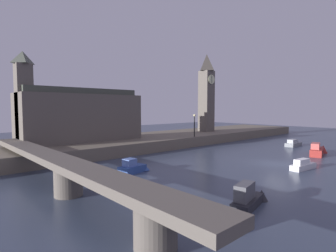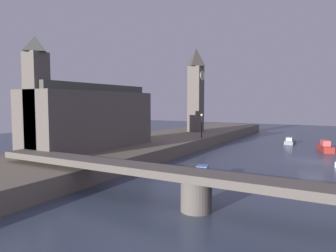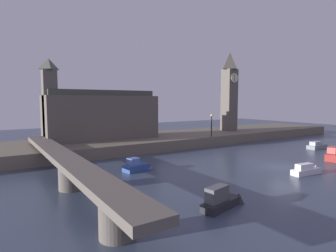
{
  "view_description": "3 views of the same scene",
  "coord_description": "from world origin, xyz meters",
  "px_view_note": "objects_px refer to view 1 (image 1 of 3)",
  "views": [
    {
      "loc": [
        -27.5,
        -13.19,
        6.01
      ],
      "look_at": [
        -0.86,
        16.18,
        3.26
      ],
      "focal_mm": 28.79,
      "sensor_mm": 36.0,
      "label": 1
    },
    {
      "loc": [
        -37.05,
        -2.83,
        6.54
      ],
      "look_at": [
        -2.74,
        16.76,
        3.53
      ],
      "focal_mm": 32.89,
      "sensor_mm": 36.0,
      "label": 2
    },
    {
      "loc": [
        -25.73,
        -17.48,
        6.97
      ],
      "look_at": [
        -2.68,
        17.88,
        3.18
      ],
      "focal_mm": 29.7,
      "sensor_mm": 36.0,
      "label": 3
    }
  ],
  "objects_px": {
    "boat_dinghy_red": "(318,150)",
    "boat_cruiser_grey": "(294,144)",
    "boat_ferry_white": "(304,165)",
    "parliament_hall": "(79,115)",
    "clock_tower": "(206,92)",
    "boat_barge_dark": "(250,198)",
    "streetlamp": "(194,122)",
    "boat_tour_blue": "(135,167)"
  },
  "relations": [
    {
      "from": "boat_dinghy_red",
      "to": "boat_cruiser_grey",
      "type": "bearing_deg",
      "value": 43.43
    },
    {
      "from": "boat_ferry_white",
      "to": "boat_dinghy_red",
      "type": "height_order",
      "value": "boat_dinghy_red"
    },
    {
      "from": "parliament_hall",
      "to": "boat_cruiser_grey",
      "type": "relative_size",
      "value": 4.07
    },
    {
      "from": "boat_cruiser_grey",
      "to": "boat_dinghy_red",
      "type": "xyz_separation_m",
      "value": [
        -5.55,
        -5.25,
        0.17
      ]
    },
    {
      "from": "clock_tower",
      "to": "boat_cruiser_grey",
      "type": "distance_m",
      "value": 17.73
    },
    {
      "from": "boat_barge_dark",
      "to": "clock_tower",
      "type": "bearing_deg",
      "value": 44.09
    },
    {
      "from": "streetlamp",
      "to": "boat_ferry_white",
      "type": "distance_m",
      "value": 18.2
    },
    {
      "from": "parliament_hall",
      "to": "boat_dinghy_red",
      "type": "relative_size",
      "value": 3.0
    },
    {
      "from": "parliament_hall",
      "to": "boat_cruiser_grey",
      "type": "xyz_separation_m",
      "value": [
        27.21,
        -16.77,
        -4.59
      ]
    },
    {
      "from": "boat_ferry_white",
      "to": "boat_dinghy_red",
      "type": "bearing_deg",
      "value": 11.89
    },
    {
      "from": "clock_tower",
      "to": "streetlamp",
      "type": "bearing_deg",
      "value": -150.49
    },
    {
      "from": "streetlamp",
      "to": "boat_tour_blue",
      "type": "distance_m",
      "value": 18.37
    },
    {
      "from": "parliament_hall",
      "to": "boat_dinghy_red",
      "type": "height_order",
      "value": "parliament_hall"
    },
    {
      "from": "clock_tower",
      "to": "boat_ferry_white",
      "type": "bearing_deg",
      "value": -118.46
    },
    {
      "from": "streetlamp",
      "to": "boat_cruiser_grey",
      "type": "relative_size",
      "value": 0.89
    },
    {
      "from": "boat_dinghy_red",
      "to": "clock_tower",
      "type": "bearing_deg",
      "value": 82.84
    },
    {
      "from": "boat_barge_dark",
      "to": "boat_ferry_white",
      "type": "xyz_separation_m",
      "value": [
        12.81,
        1.72,
        -0.13
      ]
    },
    {
      "from": "streetlamp",
      "to": "boat_tour_blue",
      "type": "relative_size",
      "value": 1.03
    },
    {
      "from": "streetlamp",
      "to": "boat_dinghy_red",
      "type": "bearing_deg",
      "value": -68.28
    },
    {
      "from": "streetlamp",
      "to": "boat_barge_dark",
      "type": "bearing_deg",
      "value": -130.14
    },
    {
      "from": "parliament_hall",
      "to": "boat_barge_dark",
      "type": "xyz_separation_m",
      "value": [
        -0.78,
        -25.77,
        -4.46
      ]
    },
    {
      "from": "parliament_hall",
      "to": "boat_ferry_white",
      "type": "xyz_separation_m",
      "value": [
        12.03,
        -24.05,
        -4.59
      ]
    },
    {
      "from": "boat_barge_dark",
      "to": "boat_cruiser_grey",
      "type": "bearing_deg",
      "value": 17.82
    },
    {
      "from": "boat_tour_blue",
      "to": "streetlamp",
      "type": "bearing_deg",
      "value": 24.43
    },
    {
      "from": "boat_ferry_white",
      "to": "boat_tour_blue",
      "type": "bearing_deg",
      "value": 142.24
    },
    {
      "from": "boat_barge_dark",
      "to": "boat_tour_blue",
      "type": "bearing_deg",
      "value": 91.0
    },
    {
      "from": "streetlamp",
      "to": "parliament_hall",
      "type": "bearing_deg",
      "value": 157.27
    },
    {
      "from": "streetlamp",
      "to": "boat_ferry_white",
      "type": "bearing_deg",
      "value": -101.11
    },
    {
      "from": "clock_tower",
      "to": "boat_ferry_white",
      "type": "distance_m",
      "value": 27.01
    },
    {
      "from": "streetlamp",
      "to": "boat_dinghy_red",
      "type": "distance_m",
      "value": 17.01
    },
    {
      "from": "boat_tour_blue",
      "to": "boat_dinghy_red",
      "type": "relative_size",
      "value": 0.64
    },
    {
      "from": "boat_tour_blue",
      "to": "boat_barge_dark",
      "type": "bearing_deg",
      "value": -89.0
    },
    {
      "from": "boat_tour_blue",
      "to": "boat_cruiser_grey",
      "type": "height_order",
      "value": "boat_tour_blue"
    },
    {
      "from": "clock_tower",
      "to": "boat_barge_dark",
      "type": "xyz_separation_m",
      "value": [
        -25.02,
        -24.24,
        -8.43
      ]
    },
    {
      "from": "boat_tour_blue",
      "to": "boat_dinghy_red",
      "type": "height_order",
      "value": "boat_dinghy_red"
    },
    {
      "from": "boat_ferry_white",
      "to": "boat_dinghy_red",
      "type": "xyz_separation_m",
      "value": [
        9.64,
        2.03,
        0.17
      ]
    },
    {
      "from": "clock_tower",
      "to": "boat_cruiser_grey",
      "type": "xyz_separation_m",
      "value": [
        2.98,
        -15.24,
        -8.56
      ]
    },
    {
      "from": "boat_ferry_white",
      "to": "parliament_hall",
      "type": "bearing_deg",
      "value": 116.57
    },
    {
      "from": "boat_dinghy_red",
      "to": "boat_barge_dark",
      "type": "bearing_deg",
      "value": -170.53
    },
    {
      "from": "clock_tower",
      "to": "boat_barge_dark",
      "type": "relative_size",
      "value": 3.69
    },
    {
      "from": "clock_tower",
      "to": "boat_tour_blue",
      "type": "height_order",
      "value": "clock_tower"
    },
    {
      "from": "parliament_hall",
      "to": "boat_barge_dark",
      "type": "height_order",
      "value": "parliament_hall"
    }
  ]
}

